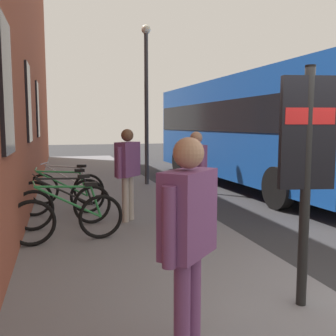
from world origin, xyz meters
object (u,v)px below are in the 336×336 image
bicycle_nearest_sign (66,188)px  city_bus (250,126)px  pedestrian_by_facade (128,165)px  street_lamp (146,90)px  transit_info_sign (307,149)px  pedestrian_crossing_street (196,168)px  bicycle_far_end (68,218)px  pedestrian_near_bus (188,228)px  bicycle_mid_rack (64,206)px  bicycle_under_window (62,196)px

bicycle_nearest_sign → city_bus: bearing=-69.8°
pedestrian_by_facade → street_lamp: size_ratio=0.37×
transit_info_sign → street_lamp: (8.27, -0.25, 1.27)m
pedestrian_crossing_street → street_lamp: (4.90, -0.17, 1.83)m
city_bus → street_lamp: 3.49m
bicycle_far_end → pedestrian_near_bus: pedestrian_near_bus is taller
pedestrian_crossing_street → city_bus: bearing=-37.7°
bicycle_mid_rack → street_lamp: (4.52, -2.54, 2.48)m
bicycle_far_end → bicycle_nearest_sign: same height
city_bus → pedestrian_crossing_street: bearing=142.3°
bicycle_mid_rack → bicycle_nearest_sign: size_ratio=1.02×
bicycle_under_window → bicycle_nearest_sign: (0.98, -0.11, 0.00)m
bicycle_nearest_sign → pedestrian_by_facade: pedestrian_by_facade is taller
pedestrian_crossing_street → pedestrian_near_bus: (-3.95, 1.51, 0.02)m
bicycle_under_window → transit_info_sign: bearing=-154.0°
bicycle_mid_rack → bicycle_under_window: (1.01, 0.04, 0.00)m
bicycle_nearest_sign → transit_info_sign: transit_info_sign is taller
bicycle_under_window → transit_info_sign: (-4.76, -2.32, 1.21)m
bicycle_far_end → bicycle_under_window: (1.96, 0.08, 0.00)m
bicycle_mid_rack → street_lamp: street_lamp is taller
bicycle_under_window → street_lamp: bearing=-36.2°
city_bus → pedestrian_by_facade: 6.18m
bicycle_mid_rack → bicycle_nearest_sign: same height
transit_info_sign → pedestrian_by_facade: (3.87, 1.11, -0.53)m
pedestrian_crossing_street → pedestrian_near_bus: 4.23m
bicycle_far_end → transit_info_sign: 3.79m
bicycle_mid_rack → pedestrian_crossing_street: size_ratio=1.02×
bicycle_far_end → bicycle_nearest_sign: (2.93, -0.03, 0.00)m
bicycle_nearest_sign → city_bus: 6.30m
bicycle_nearest_sign → pedestrian_near_bus: pedestrian_near_bus is taller
bicycle_nearest_sign → city_bus: size_ratio=0.16×
bicycle_mid_rack → pedestrian_by_facade: pedestrian_by_facade is taller
bicycle_under_window → street_lamp: 5.01m
city_bus → bicycle_nearest_sign: bearing=110.2°
pedestrian_by_facade → bicycle_mid_rack: bearing=95.7°
pedestrian_near_bus → bicycle_nearest_sign: bearing=7.1°
bicycle_far_end → street_lamp: 6.50m
pedestrian_crossing_street → pedestrian_near_bus: bearing=159.1°
bicycle_under_window → pedestrian_by_facade: (-0.89, -1.21, 0.68)m
transit_info_sign → pedestrian_crossing_street: size_ratio=1.40×
bicycle_under_window → transit_info_sign: size_ratio=0.74×
pedestrian_crossing_street → street_lamp: street_lamp is taller
city_bus → pedestrian_by_facade: city_bus is taller
bicycle_nearest_sign → street_lamp: 4.32m
transit_info_sign → bicycle_mid_rack: bearing=31.3°
transit_info_sign → city_bus: city_bus is taller
pedestrian_by_facade → bicycle_nearest_sign: bearing=30.6°
transit_info_sign → pedestrian_crossing_street: transit_info_sign is taller
bicycle_far_end → bicycle_nearest_sign: 2.93m
bicycle_under_window → pedestrian_crossing_street: bearing=-120.1°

